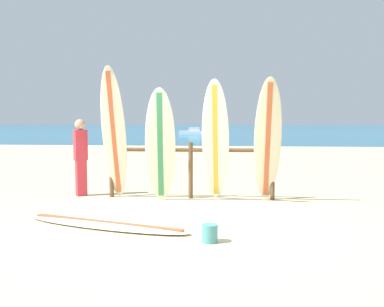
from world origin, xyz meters
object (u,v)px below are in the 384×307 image
at_px(surfboard_leaning_far_left, 114,134).
at_px(surfboard_leaning_center, 268,141).
at_px(sand_bucket, 210,233).
at_px(beachgoer_standing, 81,154).
at_px(surfboard_leaning_center_left, 215,142).
at_px(surfboard_rack, 191,161).
at_px(small_boat_offshore, 195,132).
at_px(surfboard_lying_on_sand, 106,224).
at_px(surfboard_leaning_left, 160,146).

height_order(surfboard_leaning_far_left, surfboard_leaning_center, surfboard_leaning_far_left).
bearing_deg(sand_bucket, beachgoer_standing, 132.60).
distance_m(surfboard_leaning_far_left, surfboard_leaning_center_left, 2.00).
bearing_deg(surfboard_rack, surfboard_leaning_far_left, -169.34).
xyz_separation_m(surfboard_rack, surfboard_leaning_center_left, (0.51, -0.42, 0.41)).
bearing_deg(surfboard_leaning_center, small_boat_offshore, 97.29).
bearing_deg(surfboard_leaning_center_left, surfboard_leaning_center, 7.60).
xyz_separation_m(surfboard_leaning_far_left, sand_bucket, (2.01, -2.71, -1.18)).
relative_size(surfboard_leaning_far_left, surfboard_lying_on_sand, 0.93).
xyz_separation_m(surfboard_leaning_far_left, surfboard_leaning_left, (0.94, -0.17, -0.21)).
bearing_deg(surfboard_leaning_far_left, beachgoer_standing, 156.47).
relative_size(surfboard_leaning_left, surfboard_lying_on_sand, 0.78).
xyz_separation_m(surfboard_leaning_center_left, beachgoer_standing, (-2.80, 0.49, -0.28)).
height_order(surfboard_leaning_far_left, surfboard_leaning_left, surfboard_leaning_far_left).
bearing_deg(surfboard_rack, beachgoer_standing, 178.16).
relative_size(surfboard_leaning_center, beachgoer_standing, 1.49).
bearing_deg(surfboard_rack, surfboard_lying_on_sand, -114.37).
relative_size(surfboard_leaning_left, small_boat_offshore, 0.73).
relative_size(small_boat_offshore, sand_bucket, 12.62).
distance_m(surfboard_leaning_far_left, surfboard_leaning_left, 0.98).
bearing_deg(small_boat_offshore, surfboard_leaning_left, -86.23).
height_order(surfboard_leaning_center, sand_bucket, surfboard_leaning_center).
distance_m(surfboard_leaning_left, surfboard_lying_on_sand, 2.21).
height_order(surfboard_leaning_left, small_boat_offshore, surfboard_leaning_left).
relative_size(surfboard_leaning_far_left, surfboard_leaning_center_left, 1.12).
xyz_separation_m(surfboard_lying_on_sand, beachgoer_standing, (-1.23, 2.40, 0.84)).
relative_size(surfboard_leaning_center_left, surfboard_lying_on_sand, 0.83).
xyz_separation_m(surfboard_lying_on_sand, sand_bucket, (1.58, -0.67, 0.08)).
height_order(surfboard_rack, surfboard_leaning_center_left, surfboard_leaning_center_left).
distance_m(surfboard_leaning_left, beachgoer_standing, 1.84).
xyz_separation_m(beachgoer_standing, small_boat_offshore, (-0.42, 32.45, -0.62)).
xyz_separation_m(surfboard_leaning_center, sand_bucket, (-0.96, -2.71, -1.06)).
bearing_deg(surfboard_leaning_far_left, surfboard_rack, 10.66).
height_order(surfboard_leaning_left, surfboard_leaning_center, surfboard_leaning_center).
bearing_deg(surfboard_lying_on_sand, surfboard_leaning_far_left, 101.76).
distance_m(surfboard_rack, surfboard_leaning_center_left, 0.77).
relative_size(surfboard_rack, beachgoer_standing, 2.11).
bearing_deg(surfboard_leaning_center, sand_bucket, -109.52).
bearing_deg(surfboard_leaning_far_left, surfboard_leaning_center, -0.14).
xyz_separation_m(surfboard_leaning_far_left, surfboard_lying_on_sand, (0.43, -2.05, -1.26)).
relative_size(surfboard_rack, surfboard_leaning_left, 1.54).
height_order(surfboard_rack, sand_bucket, surfboard_rack).
bearing_deg(surfboard_lying_on_sand, surfboard_leaning_center_left, 50.70).
bearing_deg(surfboard_leaning_center, surfboard_lying_on_sand, -141.29).
bearing_deg(surfboard_leaning_far_left, small_boat_offshore, 92.14).
bearing_deg(surfboard_rack, surfboard_leaning_center_left, -39.30).
distance_m(surfboard_rack, small_boat_offshore, 32.64).
bearing_deg(surfboard_leaning_center, surfboard_leaning_far_left, 179.86).
distance_m(surfboard_rack, surfboard_lying_on_sand, 2.65).
bearing_deg(sand_bucket, surfboard_leaning_center_left, 90.51).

